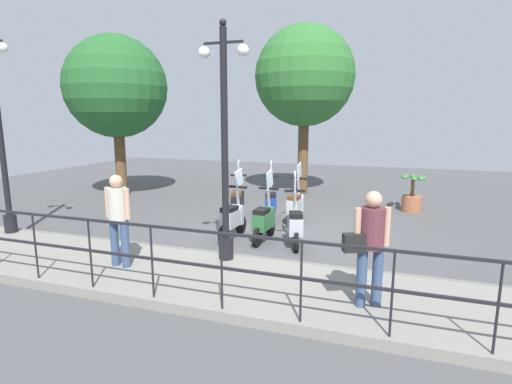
{
  "coord_description": "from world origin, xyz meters",
  "views": [
    {
      "loc": [
        -8.76,
        -2.58,
        2.68
      ],
      "look_at": [
        0.2,
        0.5,
        0.9
      ],
      "focal_mm": 28.0,
      "sensor_mm": 36.0,
      "label": 1
    }
  ],
  "objects": [
    {
      "name": "pedestrian_distant",
      "position": [
        -3.33,
        1.75,
        1.08
      ],
      "size": [
        0.33,
        0.49,
        1.59
      ],
      "rotation": [
        0.0,
        0.0,
        3.12
      ],
      "color": "#384C70",
      "rests_on": "promenade_walkway"
    },
    {
      "name": "lamp_post_far",
      "position": [
        -2.4,
        5.4,
        2.12
      ],
      "size": [
        0.26,
        0.9,
        4.43
      ],
      "color": "black",
      "rests_on": "promenade_walkway"
    },
    {
      "name": "fence_railing",
      "position": [
        -4.2,
        -0.0,
        0.89
      ],
      "size": [
        0.04,
        16.03,
        1.07
      ],
      "color": "black",
      "rests_on": "promenade_walkway"
    },
    {
      "name": "pedestrian_with_bag",
      "position": [
        -3.49,
        -2.36,
        1.08
      ],
      "size": [
        0.49,
        0.6,
        1.59
      ],
      "rotation": [
        0.0,
        0.0,
        0.44
      ],
      "color": "#384C70",
      "rests_on": "promenade_walkway"
    },
    {
      "name": "lamp_post_near",
      "position": [
        -2.4,
        0.18,
        1.96
      ],
      "size": [
        0.26,
        0.9,
        4.11
      ],
      "color": "black",
      "rests_on": "promenade_walkway"
    },
    {
      "name": "ground_plane",
      "position": [
        0.0,
        0.0,
        0.0
      ],
      "size": [
        28.0,
        28.0,
        0.0
      ],
      "primitive_type": "plane",
      "color": "#4C4C4F"
    },
    {
      "name": "scooter_far_1",
      "position": [
        1.05,
        0.38,
        0.48
      ],
      "size": [
        1.21,
        0.53,
        1.54
      ],
      "rotation": [
        0.0,
        0.0,
        0.27
      ],
      "color": "black",
      "rests_on": "ground_plane"
    },
    {
      "name": "tree_large",
      "position": [
        2.55,
        6.19,
        3.64
      ],
      "size": [
        3.33,
        3.33,
        5.33
      ],
      "color": "brown",
      "rests_on": "ground_plane"
    },
    {
      "name": "potted_palm",
      "position": [
        3.32,
        -3.17,
        0.45
      ],
      "size": [
        1.06,
        0.66,
        1.05
      ],
      "color": "#9E5B3D",
      "rests_on": "ground_plane"
    },
    {
      "name": "tree_distant",
      "position": [
        5.02,
        0.41,
        4.03
      ],
      "size": [
        3.39,
        3.39,
        5.75
      ],
      "color": "brown",
      "rests_on": "ground_plane"
    },
    {
      "name": "scooter_near_1",
      "position": [
        -0.75,
        -0.01,
        0.48
      ],
      "size": [
        1.23,
        0.44,
        1.54
      ],
      "rotation": [
        0.0,
        0.0,
        -0.06
      ],
      "color": "black",
      "rests_on": "ground_plane"
    },
    {
      "name": "scooter_near_2",
      "position": [
        -0.77,
        0.72,
        0.48
      ],
      "size": [
        1.23,
        0.44,
        1.54
      ],
      "rotation": [
        0.0,
        0.0,
        -0.09
      ],
      "color": "black",
      "rests_on": "ground_plane"
    },
    {
      "name": "scooter_near_0",
      "position": [
        -0.84,
        -0.72,
        0.48
      ],
      "size": [
        1.2,
        0.55,
        1.54
      ],
      "rotation": [
        0.0,
        0.0,
        0.3
      ],
      "color": "black",
      "rests_on": "ground_plane"
    },
    {
      "name": "scooter_far_0",
      "position": [
        0.91,
        -0.32,
        0.48
      ],
      "size": [
        1.23,
        0.44,
        1.54
      ],
      "rotation": [
        0.0,
        0.0,
        -0.02
      ],
      "color": "black",
      "rests_on": "ground_plane"
    },
    {
      "name": "promenade_walkway",
      "position": [
        -3.15,
        0.0,
        0.07
      ],
      "size": [
        2.2,
        20.0,
        0.15
      ],
      "color": "gray",
      "rests_on": "ground_plane"
    },
    {
      "name": "scooter_far_2",
      "position": [
        0.95,
        1.28,
        0.48
      ],
      "size": [
        1.21,
        0.52,
        1.54
      ],
      "rotation": [
        0.0,
        0.0,
        0.26
      ],
      "color": "black",
      "rests_on": "ground_plane"
    }
  ]
}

